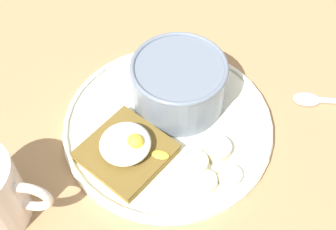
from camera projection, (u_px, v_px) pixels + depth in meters
The scene contains 10 objects.
ground_plane at pixel (168, 133), 60.97cm from camera, with size 120.00×120.00×2.00cm, color #A47F54.
plate at pixel (168, 125), 59.53cm from camera, with size 26.65×26.65×1.60cm.
oatmeal_bowl at pixel (179, 84), 58.95cm from camera, with size 12.08×12.08×6.78cm.
toast_slice at pixel (127, 152), 55.93cm from camera, with size 10.49×10.49×1.45cm.
poached_egg at pixel (127, 144), 54.41cm from camera, with size 6.55×7.64×2.97cm.
banana_slice_front at pixel (217, 149), 56.32cm from camera, with size 3.53×3.49×1.47cm.
banana_slice_left at pixel (196, 164), 54.93cm from camera, with size 4.45×4.54×1.93cm.
banana_slice_back at pixel (230, 175), 54.27cm from camera, with size 3.22×3.11×1.44cm.
banana_slice_right at pixel (206, 182), 53.72cm from camera, with size 3.84×3.84×1.36cm.
spoon at pixel (328, 101), 62.44cm from camera, with size 9.64×10.40×0.80cm.
Camera 1 is at (23.50, 25.27, 51.32)cm, focal length 50.00 mm.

